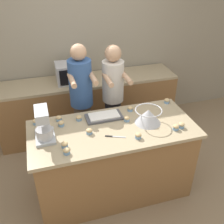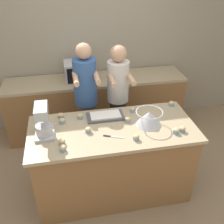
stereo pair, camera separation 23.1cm
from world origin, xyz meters
The scene contains 24 objects.
ground_plane centered at (0.00, 0.00, 0.00)m, with size 16.00×16.00×0.00m, color #937A5B.
back_wall centered at (0.00, 1.72, 1.35)m, with size 10.00×0.06×2.70m.
island_counter centered at (0.00, 0.00, 0.48)m, with size 1.86×0.84×0.96m.
back_counter centered at (0.00, 1.37, 0.47)m, with size 2.80×0.60×0.94m.
person_left centered at (-0.22, 0.70, 0.92)m, with size 0.31×0.49×1.71m.
person_right centered at (0.21, 0.70, 0.90)m, with size 0.30×0.48×1.66m.
stand_mixer centered at (-0.73, 0.02, 1.11)m, with size 0.20×0.30×0.35m.
mixing_bowl centered at (0.41, -0.01, 1.05)m, with size 0.30×0.30×0.17m.
baking_tray centered at (-0.04, 0.23, 0.98)m, with size 0.43×0.22×0.04m.
microwave_oven centered at (-0.24, 1.37, 1.08)m, with size 0.44×0.35×0.29m.
knife centered at (-0.04, -0.16, 0.96)m, with size 0.21×0.10×0.01m.
cupcake_0 centered at (0.72, -0.21, 0.99)m, with size 0.07×0.07×0.06m.
cupcake_1 centered at (-0.56, -0.29, 0.99)m, with size 0.07×0.07×0.06m.
cupcake_2 centered at (0.20, -0.26, 0.99)m, with size 0.07×0.07×0.06m.
cupcake_3 centered at (-0.28, -0.03, 0.99)m, with size 0.07×0.07×0.06m.
cupcake_4 centered at (0.30, 0.28, 0.99)m, with size 0.07×0.07×0.06m.
cupcake_5 centered at (-0.82, 0.32, 0.99)m, with size 0.07×0.07×0.06m.
cupcake_6 centered at (-0.55, 0.20, 0.99)m, with size 0.07×0.07×0.06m.
cupcake_7 centered at (-0.56, -0.19, 0.99)m, with size 0.07×0.07×0.06m.
cupcake_8 centered at (0.82, 0.33, 0.99)m, with size 0.07×0.07×0.06m.
cupcake_9 centered at (-0.34, 0.26, 0.99)m, with size 0.07×0.07×0.06m.
cupcake_10 centered at (0.65, -0.23, 0.99)m, with size 0.07×0.07×0.06m.
cupcake_11 centered at (0.19, 0.08, 0.99)m, with size 0.07×0.07×0.06m.
cupcake_12 centered at (-0.56, 0.31, 0.99)m, with size 0.07×0.07×0.06m.
Camera 1 is at (-0.69, -2.27, 2.63)m, focal length 42.00 mm.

